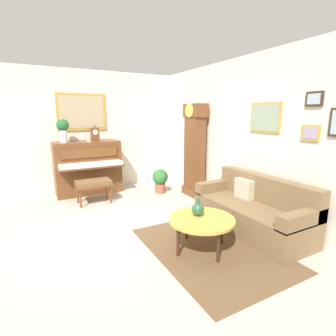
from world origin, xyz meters
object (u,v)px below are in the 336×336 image
(piano_bench, at_px, (93,184))
(couch, at_px, (253,210))
(flower_vase, at_px, (63,128))
(piano, at_px, (88,167))
(green_jug, at_px, (198,209))
(grandfather_clock, at_px, (195,153))
(coffee_table, at_px, (202,220))
(mantel_clock, at_px, (95,133))
(potted_plant, at_px, (160,179))
(teacup, at_px, (89,141))

(piano_bench, distance_m, couch, 3.12)
(flower_vase, bearing_deg, couch, 35.87)
(piano, relative_size, green_jug, 6.00)
(grandfather_clock, height_order, coffee_table, grandfather_clock)
(piano_bench, bearing_deg, grandfather_clock, 77.05)
(mantel_clock, bearing_deg, coffee_table, 9.79)
(flower_vase, distance_m, green_jug, 3.64)
(mantel_clock, distance_m, potted_plant, 1.82)
(piano_bench, bearing_deg, potted_plant, 89.74)
(teacup, bearing_deg, coffee_table, 12.96)
(piano, height_order, grandfather_clock, grandfather_clock)
(grandfather_clock, bearing_deg, flower_vase, -116.72)
(potted_plant, bearing_deg, teacup, -115.30)
(coffee_table, height_order, teacup, teacup)
(piano, xyz_separation_m, grandfather_clock, (1.28, 2.07, 0.36))
(coffee_table, relative_size, flower_vase, 1.52)
(coffee_table, relative_size, mantel_clock, 2.32)
(flower_vase, height_order, potted_plant, flower_vase)
(green_jug, xyz_separation_m, potted_plant, (-2.48, 0.67, -0.21))
(grandfather_clock, distance_m, coffee_table, 2.52)
(coffee_table, bearing_deg, piano_bench, -161.93)
(flower_vase, relative_size, green_jug, 2.42)
(coffee_table, bearing_deg, mantel_clock, -170.21)
(piano, height_order, green_jug, piano)
(piano, xyz_separation_m, couch, (3.24, 1.87, -0.29))
(piano, height_order, couch, piano)
(mantel_clock, xyz_separation_m, potted_plant, (0.80, 1.26, -1.05))
(grandfather_clock, height_order, flower_vase, grandfather_clock)
(grandfather_clock, relative_size, teacup, 17.50)
(piano_bench, xyz_separation_m, coffee_table, (2.58, 0.84, 0.01))
(couch, bearing_deg, piano_bench, -141.73)
(piano_bench, bearing_deg, coffee_table, 18.07)
(grandfather_clock, bearing_deg, piano_bench, -102.95)
(green_jug, bearing_deg, couch, 92.09)
(flower_vase, height_order, teacup, flower_vase)
(piano, bearing_deg, flower_vase, -89.80)
(flower_vase, bearing_deg, piano_bench, 27.41)
(green_jug, bearing_deg, teacup, -166.58)
(coffee_table, relative_size, teacup, 7.59)
(piano, height_order, teacup, teacup)
(mantel_clock, distance_m, flower_vase, 0.69)
(teacup, bearing_deg, piano, -165.55)
(teacup, bearing_deg, piano_bench, -8.09)
(piano_bench, distance_m, green_jug, 2.63)
(coffee_table, relative_size, green_jug, 3.67)
(coffee_table, xyz_separation_m, flower_vase, (-3.37, -1.25, 1.10))
(coffee_table, distance_m, flower_vase, 3.76)
(piano, bearing_deg, couch, 29.98)
(flower_vase, bearing_deg, potted_plant, 67.59)
(grandfather_clock, bearing_deg, piano, -121.75)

